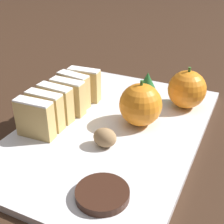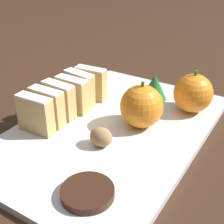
# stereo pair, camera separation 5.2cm
# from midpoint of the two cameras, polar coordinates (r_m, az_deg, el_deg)

# --- Properties ---
(ground_plane) EXTENTS (6.00, 6.00, 0.00)m
(ground_plane) POSITION_cam_midpoint_polar(r_m,az_deg,el_deg) (0.54, -2.75, -3.97)
(ground_plane) COLOR #382316
(serving_platter) EXTENTS (0.29, 0.44, 0.01)m
(serving_platter) POSITION_cam_midpoint_polar(r_m,az_deg,el_deg) (0.54, -2.77, -3.43)
(serving_platter) COLOR white
(serving_platter) RESTS_ON ground_plane
(stollen_slice_front) EXTENTS (0.06, 0.02, 0.06)m
(stollen_slice_front) POSITION_cam_midpoint_polar(r_m,az_deg,el_deg) (0.52, -16.75, -1.29)
(stollen_slice_front) COLOR tan
(stollen_slice_front) RESTS_ON serving_platter
(stollen_slice_second) EXTENTS (0.06, 0.02, 0.06)m
(stollen_slice_second) POSITION_cam_midpoint_polar(r_m,az_deg,el_deg) (0.54, -14.86, 0.21)
(stollen_slice_second) COLOR tan
(stollen_slice_second) RESTS_ON serving_platter
(stollen_slice_third) EXTENTS (0.06, 0.02, 0.06)m
(stollen_slice_third) POSITION_cam_midpoint_polar(r_m,az_deg,el_deg) (0.56, -12.90, 1.55)
(stollen_slice_third) COLOR tan
(stollen_slice_third) RESTS_ON serving_platter
(stollen_slice_fourth) EXTENTS (0.06, 0.02, 0.06)m
(stollen_slice_fourth) POSITION_cam_midpoint_polar(r_m,az_deg,el_deg) (0.57, -10.65, 2.69)
(stollen_slice_fourth) COLOR tan
(stollen_slice_fourth) RESTS_ON serving_platter
(stollen_slice_fifth) EXTENTS (0.06, 0.03, 0.06)m
(stollen_slice_fifth) POSITION_cam_midpoint_polar(r_m,az_deg,el_deg) (0.60, -9.49, 3.96)
(stollen_slice_fifth) COLOR tan
(stollen_slice_fifth) RESTS_ON serving_platter
(stollen_slice_sixth) EXTENTS (0.06, 0.03, 0.06)m
(stollen_slice_sixth) POSITION_cam_midpoint_polar(r_m,az_deg,el_deg) (0.62, -7.51, 4.95)
(stollen_slice_sixth) COLOR tan
(stollen_slice_sixth) RESTS_ON serving_platter
(orange_near) EXTENTS (0.07, 0.07, 0.08)m
(orange_near) POSITION_cam_midpoint_polar(r_m,az_deg,el_deg) (0.53, 2.45, 1.27)
(orange_near) COLOR orange
(orange_near) RESTS_ON serving_platter
(orange_far) EXTENTS (0.07, 0.07, 0.08)m
(orange_far) POSITION_cam_midpoint_polar(r_m,az_deg,el_deg) (0.59, 11.14, 4.02)
(orange_far) COLOR orange
(orange_far) RESTS_ON serving_platter
(walnut) EXTENTS (0.04, 0.03, 0.03)m
(walnut) POSITION_cam_midpoint_polar(r_m,az_deg,el_deg) (0.48, -4.40, -4.77)
(walnut) COLOR #9E7A51
(walnut) RESTS_ON serving_platter
(chocolate_cookie) EXTENTS (0.07, 0.07, 0.01)m
(chocolate_cookie) POSITION_cam_midpoint_polar(r_m,az_deg,el_deg) (0.40, -5.60, -14.80)
(chocolate_cookie) COLOR #381E14
(chocolate_cookie) RESTS_ON serving_platter
(evergreen_sprig) EXTENTS (0.05, 0.05, 0.05)m
(evergreen_sprig) POSITION_cam_midpoint_polar(r_m,az_deg,el_deg) (0.63, 4.14, 4.94)
(evergreen_sprig) COLOR #23662D
(evergreen_sprig) RESTS_ON serving_platter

